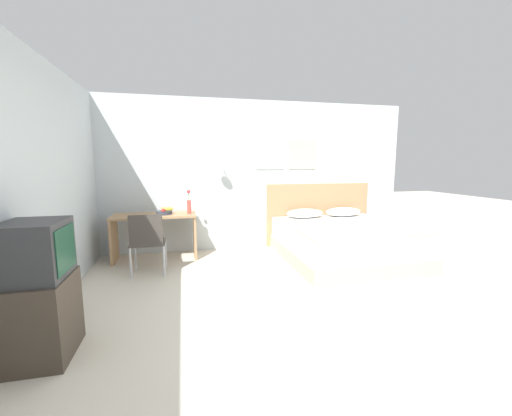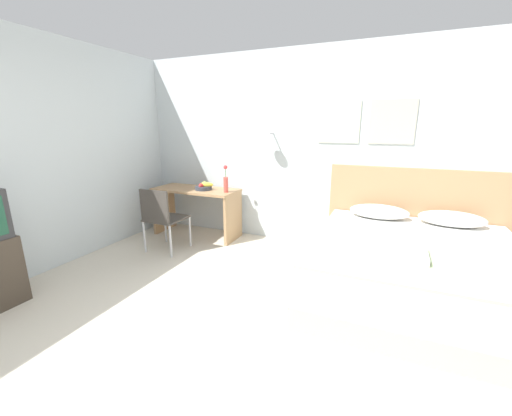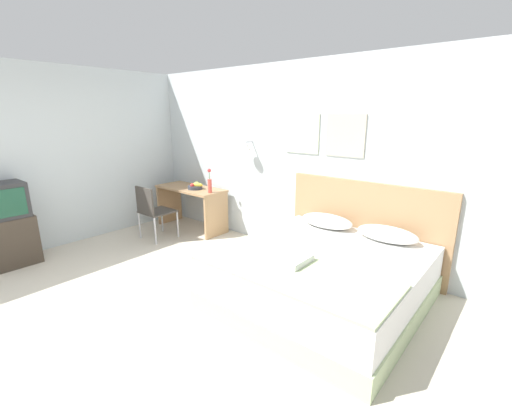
# 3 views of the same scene
# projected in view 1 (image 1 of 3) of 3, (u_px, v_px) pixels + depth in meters

# --- Properties ---
(ground_plane) EXTENTS (24.00, 24.00, 0.00)m
(ground_plane) POSITION_uv_depth(u_px,v_px,m) (314.00, 324.00, 3.05)
(ground_plane) COLOR beige
(wall_back) EXTENTS (5.94, 0.31, 2.65)m
(wall_back) POSITION_uv_depth(u_px,v_px,m) (251.00, 175.00, 5.67)
(wall_back) COLOR silver
(wall_back) RESTS_ON ground_plane
(bed) EXTENTS (1.92, 2.01, 0.56)m
(bed) POSITION_uv_depth(u_px,v_px,m) (344.00, 242.00, 5.07)
(bed) COLOR #B2C693
(bed) RESTS_ON ground_plane
(headboard) EXTENTS (2.04, 0.06, 1.16)m
(headboard) POSITION_uv_depth(u_px,v_px,m) (318.00, 214.00, 6.02)
(headboard) COLOR #A87F56
(headboard) RESTS_ON ground_plane
(pillow_left) EXTENTS (0.68, 0.36, 0.16)m
(pillow_left) POSITION_uv_depth(u_px,v_px,m) (305.00, 213.00, 5.67)
(pillow_left) COLOR white
(pillow_left) RESTS_ON bed
(pillow_right) EXTENTS (0.68, 0.36, 0.16)m
(pillow_right) POSITION_uv_depth(u_px,v_px,m) (343.00, 212.00, 5.84)
(pillow_right) COLOR white
(pillow_right) RESTS_ON bed
(throw_blanket) EXTENTS (1.86, 0.80, 0.02)m
(throw_blanket) POSITION_uv_depth(u_px,v_px,m) (366.00, 232.00, 4.46)
(throw_blanket) COLOR #B2C693
(throw_blanket) RESTS_ON bed
(folded_towel_near_foot) EXTENTS (0.34, 0.34, 0.06)m
(folded_towel_near_foot) POSITION_uv_depth(u_px,v_px,m) (353.00, 228.00, 4.57)
(folded_towel_near_foot) COLOR white
(folded_towel_near_foot) RESTS_ON throw_blanket
(desk) EXTENTS (1.29, 0.55, 0.73)m
(desk) POSITION_uv_depth(u_px,v_px,m) (155.00, 227.00, 5.05)
(desk) COLOR #A87F56
(desk) RESTS_ON ground_plane
(desk_chair) EXTENTS (0.47, 0.47, 0.87)m
(desk_chair) POSITION_uv_depth(u_px,v_px,m) (147.00, 239.00, 4.30)
(desk_chair) COLOR #3D3833
(desk_chair) RESTS_ON ground_plane
(fruit_bowl) EXTENTS (0.28, 0.24, 0.12)m
(fruit_bowl) POSITION_uv_depth(u_px,v_px,m) (165.00, 211.00, 5.02)
(fruit_bowl) COLOR #333842
(fruit_bowl) RESTS_ON desk
(flower_vase) EXTENTS (0.07, 0.07, 0.39)m
(flower_vase) POSITION_uv_depth(u_px,v_px,m) (189.00, 205.00, 5.07)
(flower_vase) COLOR #D14C42
(flower_vase) RESTS_ON desk
(tv_stand) EXTENTS (0.45, 0.56, 0.66)m
(tv_stand) POSITION_uv_depth(u_px,v_px,m) (41.00, 318.00, 2.50)
(tv_stand) COLOR #3D3328
(tv_stand) RESTS_ON ground_plane
(television) EXTENTS (0.44, 0.49, 0.46)m
(television) POSITION_uv_depth(u_px,v_px,m) (35.00, 250.00, 2.42)
(television) COLOR #2D2D30
(television) RESTS_ON tv_stand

